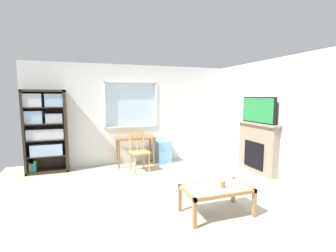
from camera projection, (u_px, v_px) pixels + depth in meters
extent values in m
cube|color=#B2A893|center=(162.00, 196.00, 4.34)|extent=(6.22, 5.85, 0.02)
cube|color=silver|center=(134.00, 144.00, 6.56)|extent=(5.22, 0.12, 0.94)
cube|color=silver|center=(133.00, 73.00, 6.33)|extent=(5.22, 0.12, 0.43)
cube|color=silver|center=(64.00, 105.00, 5.88)|extent=(1.87, 0.12, 1.18)
cube|color=silver|center=(189.00, 104.00, 6.95)|extent=(2.02, 0.12, 1.18)
cube|color=silver|center=(131.00, 105.00, 6.42)|extent=(1.33, 0.02, 1.18)
cube|color=white|center=(132.00, 127.00, 6.42)|extent=(1.39, 0.06, 0.03)
cube|color=white|center=(131.00, 82.00, 6.28)|extent=(1.39, 0.06, 0.03)
cube|color=white|center=(105.00, 105.00, 6.13)|extent=(0.03, 0.06, 1.18)
cube|color=white|center=(156.00, 104.00, 6.57)|extent=(0.03, 0.06, 1.18)
cube|color=silver|center=(285.00, 119.00, 5.06)|extent=(0.12, 5.05, 2.54)
cube|color=#2D2319|center=(25.00, 133.00, 5.45)|extent=(0.05, 0.38, 1.89)
cube|color=#2D2319|center=(66.00, 131.00, 5.73)|extent=(0.05, 0.38, 1.89)
cube|color=#2D2319|center=(43.00, 91.00, 5.48)|extent=(0.90, 0.38, 0.05)
cube|color=#2D2319|center=(48.00, 171.00, 5.70)|extent=(0.90, 0.38, 0.05)
cube|color=#2D2319|center=(47.00, 131.00, 5.76)|extent=(0.90, 0.02, 1.89)
cube|color=#2D2319|center=(47.00, 155.00, 5.65)|extent=(0.85, 0.36, 0.02)
cube|color=#2D2319|center=(46.00, 140.00, 5.61)|extent=(0.85, 0.36, 0.02)
cube|color=#2D2319|center=(45.00, 124.00, 5.56)|extent=(0.85, 0.36, 0.02)
cube|color=#2D2319|center=(44.00, 107.00, 5.52)|extent=(0.85, 0.36, 0.02)
cube|color=#9EBCDB|center=(47.00, 149.00, 5.63)|extent=(0.67, 0.31, 0.26)
cube|color=silver|center=(46.00, 134.00, 5.58)|extent=(0.77, 0.27, 0.23)
cube|color=#9EBCDB|center=(34.00, 117.00, 5.46)|extent=(0.35, 0.28, 0.28)
cube|color=#B2B2BC|center=(55.00, 118.00, 5.60)|extent=(0.35, 0.28, 0.22)
cube|color=silver|center=(33.00, 100.00, 5.42)|extent=(0.37, 0.30, 0.29)
cube|color=#9EBCDB|center=(54.00, 100.00, 5.56)|extent=(0.38, 0.30, 0.29)
cube|color=black|center=(29.00, 166.00, 5.54)|extent=(0.02, 0.29, 0.26)
cube|color=yellow|center=(31.00, 167.00, 5.55)|extent=(0.02, 0.23, 0.20)
cube|color=#286BB2|center=(32.00, 167.00, 5.56)|extent=(0.03, 0.24, 0.20)
cube|color=#286BB2|center=(34.00, 167.00, 5.57)|extent=(0.03, 0.25, 0.20)
cube|color=green|center=(36.00, 165.00, 5.58)|extent=(0.03, 0.22, 0.26)
cube|color=brown|center=(135.00, 138.00, 6.19)|extent=(0.98, 0.45, 0.03)
cylinder|color=brown|center=(119.00, 155.00, 5.92)|extent=(0.04, 0.04, 0.69)
cylinder|color=brown|center=(154.00, 152.00, 6.21)|extent=(0.04, 0.04, 0.69)
cylinder|color=brown|center=(117.00, 151.00, 6.25)|extent=(0.04, 0.04, 0.69)
cylinder|color=brown|center=(150.00, 149.00, 6.54)|extent=(0.04, 0.04, 0.69)
cube|color=tan|center=(140.00, 152.00, 5.70)|extent=(0.48, 0.46, 0.04)
cylinder|color=tan|center=(135.00, 165.00, 5.51)|extent=(0.04, 0.04, 0.43)
cylinder|color=tan|center=(149.00, 163.00, 5.67)|extent=(0.04, 0.04, 0.43)
cylinder|color=tan|center=(130.00, 161.00, 5.79)|extent=(0.04, 0.04, 0.43)
cylinder|color=tan|center=(144.00, 160.00, 5.95)|extent=(0.04, 0.04, 0.43)
cylinder|color=tan|center=(130.00, 142.00, 5.73)|extent=(0.04, 0.04, 0.45)
cylinder|color=tan|center=(144.00, 141.00, 5.89)|extent=(0.04, 0.04, 0.45)
cube|color=tan|center=(137.00, 134.00, 5.79)|extent=(0.36, 0.09, 0.06)
cylinder|color=tan|center=(133.00, 143.00, 5.77)|extent=(0.02, 0.02, 0.35)
cylinder|color=tan|center=(137.00, 143.00, 5.82)|extent=(0.02, 0.02, 0.35)
cylinder|color=tan|center=(141.00, 143.00, 5.86)|extent=(0.02, 0.02, 0.35)
cube|color=#72ADDB|center=(163.00, 151.00, 6.53)|extent=(0.35, 0.40, 0.57)
cube|color=gray|center=(257.00, 148.00, 5.67)|extent=(0.18, 1.17, 1.10)
cube|color=black|center=(254.00, 155.00, 5.66)|extent=(0.03, 0.64, 0.61)
cube|color=gray|center=(258.00, 124.00, 5.60)|extent=(0.26, 1.27, 0.04)
cube|color=black|center=(258.00, 110.00, 5.56)|extent=(0.05, 1.05, 0.59)
cube|color=#237F3D|center=(257.00, 110.00, 5.55)|extent=(0.01, 1.00, 0.54)
cube|color=#8C9E99|center=(216.00, 188.00, 3.62)|extent=(0.90, 0.47, 0.02)
cube|color=#A37547|center=(226.00, 195.00, 3.38)|extent=(1.00, 0.05, 0.05)
cube|color=#A37547|center=(208.00, 183.00, 3.87)|extent=(1.00, 0.05, 0.05)
cube|color=#A37547|center=(187.00, 193.00, 3.47)|extent=(0.05, 0.57, 0.05)
cube|color=#A37547|center=(244.00, 185.00, 3.78)|extent=(0.05, 0.57, 0.05)
cube|color=#A37547|center=(195.00, 215.00, 3.25)|extent=(0.05, 0.05, 0.37)
cube|color=#A37547|center=(254.00, 205.00, 3.56)|extent=(0.05, 0.05, 0.37)
cube|color=#A37547|center=(180.00, 200.00, 3.74)|extent=(0.05, 0.05, 0.37)
cube|color=#A37547|center=(233.00, 192.00, 4.05)|extent=(0.05, 0.05, 0.37)
cylinder|color=orange|center=(223.00, 184.00, 3.60)|extent=(0.07, 0.07, 0.09)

